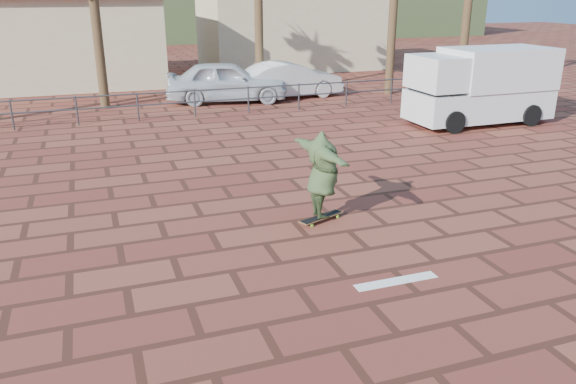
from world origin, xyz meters
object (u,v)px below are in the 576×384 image
(skateboarder, at_px, (322,175))
(longboard, at_px, (321,217))
(car_silver, at_px, (227,81))
(campervan, at_px, (481,84))
(car_white, at_px, (289,80))

(skateboarder, bearing_deg, longboard, -30.85)
(car_silver, bearing_deg, longboard, -174.57)
(skateboarder, height_order, campervan, campervan)
(car_silver, height_order, car_white, car_silver)
(longboard, relative_size, skateboarder, 0.48)
(car_white, bearing_deg, campervan, -151.26)
(car_silver, relative_size, car_white, 1.08)
(longboard, xyz_separation_m, campervan, (8.49, 6.32, 1.24))
(car_silver, bearing_deg, skateboarder, -174.57)
(car_white, bearing_deg, skateboarder, 158.63)
(car_silver, bearing_deg, car_white, -75.88)
(longboard, xyz_separation_m, skateboarder, (-0.00, -0.00, 0.89))
(campervan, height_order, car_silver, campervan)
(longboard, distance_m, campervan, 10.66)
(skateboarder, relative_size, campervan, 0.44)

